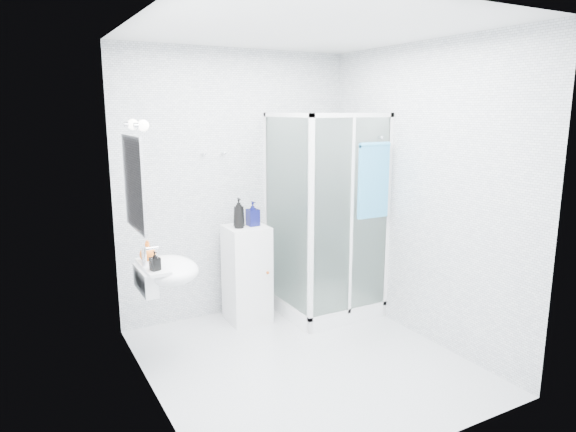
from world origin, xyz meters
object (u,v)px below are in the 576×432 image
shower_enclosure (322,271)px  soap_dispenser_black (155,261)px  storage_cabinet (247,274)px  hand_towel (374,179)px  wall_basin (165,271)px  shampoo_bottle_b (253,214)px  shampoo_bottle_a (239,213)px  soap_dispenser_orange (148,251)px

shower_enclosure → soap_dispenser_black: (-1.77, -0.46, 0.49)m
shower_enclosure → storage_cabinet: 0.75m
hand_towel → soap_dispenser_black: hand_towel is taller
wall_basin → soap_dispenser_black: wall_basin is taller
shampoo_bottle_b → wall_basin: bearing=-151.4°
shower_enclosure → wall_basin: bearing=-169.2°
shampoo_bottle_a → soap_dispenser_orange: (-0.96, -0.41, -0.14)m
hand_towel → soap_dispenser_black: 2.11m
shampoo_bottle_a → wall_basin: bearing=-148.3°
hand_towel → soap_dispenser_black: size_ratio=4.80×
hand_towel → shampoo_bottle_a: size_ratio=2.46×
soap_dispenser_orange → shampoo_bottle_a: bearing=23.3°
wall_basin → soap_dispenser_black: 0.23m
wall_basin → soap_dispenser_orange: bearing=130.4°
wall_basin → soap_dispenser_black: bearing=-127.4°
storage_cabinet → hand_towel: (1.00, -0.64, 0.94)m
wall_basin → shower_enclosure: bearing=10.8°
soap_dispenser_black → shower_enclosure: bearing=14.6°
shampoo_bottle_b → soap_dispenser_orange: (-1.11, -0.44, -0.11)m
storage_cabinet → soap_dispenser_black: soap_dispenser_black is taller
wall_basin → storage_cabinet: size_ratio=0.60×
shampoo_bottle_a → shampoo_bottle_b: size_ratio=1.20×
shower_enclosure → shampoo_bottle_b: shower_enclosure is taller
soap_dispenser_orange → shampoo_bottle_b: bearing=21.4°
storage_cabinet → shampoo_bottle_b: size_ratio=3.99×
soap_dispenser_orange → soap_dispenser_black: (-0.01, -0.26, -0.01)m
storage_cabinet → wall_basin: bearing=-148.1°
shampoo_bottle_b → soap_dispenser_orange: bearing=-158.6°
storage_cabinet → shampoo_bottle_b: 0.59m
wall_basin → storage_cabinet: bearing=30.4°
shampoo_bottle_a → soap_dispenser_orange: shampoo_bottle_a is taller
shampoo_bottle_a → shower_enclosure: bearing=-15.1°
shower_enclosure → soap_dispenser_black: size_ratio=13.76×
storage_cabinet → hand_towel: size_ratio=1.35×
wall_basin → soap_dispenser_orange: soap_dispenser_orange is taller
shampoo_bottle_a → soap_dispenser_black: size_ratio=1.95×
storage_cabinet → shampoo_bottle_a: bearing=-163.2°
shower_enclosure → hand_towel: shower_enclosure is taller
storage_cabinet → soap_dispenser_orange: 1.23m
soap_dispenser_orange → wall_basin: bearing=-49.6°
hand_towel → shampoo_bottle_b: 1.18m
wall_basin → shampoo_bottle_a: shampoo_bottle_a is taller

